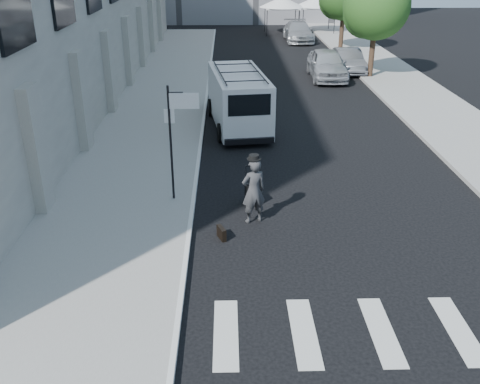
{
  "coord_description": "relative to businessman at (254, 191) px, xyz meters",
  "views": [
    {
      "loc": [
        -0.92,
        -11.71,
        7.2
      ],
      "look_at": [
        -0.61,
        1.09,
        1.3
      ],
      "focal_mm": 40.0,
      "sensor_mm": 36.0,
      "label": 1
    }
  ],
  "objects": [
    {
      "name": "sign_pole",
      "position": [
        -2.15,
        1.32,
        1.69
      ],
      "size": [
        1.03,
        0.07,
        3.5
      ],
      "color": "black",
      "rests_on": "sidewalk_left"
    },
    {
      "name": "cargo_van",
      "position": [
        -0.25,
        9.06,
        0.25
      ],
      "size": [
        2.8,
        6.45,
        2.35
      ],
      "rotation": [
        0.0,
        0.0,
        0.13
      ],
      "color": "white",
      "rests_on": "ground"
    },
    {
      "name": "suitcase",
      "position": [
        -0.01,
        1.12,
        -0.64
      ],
      "size": [
        0.41,
        0.51,
        1.22
      ],
      "rotation": [
        0.0,
        0.0,
        0.35
      ],
      "color": "black",
      "rests_on": "ground"
    },
    {
      "name": "sidewalk_left",
      "position": [
        -4.04,
        14.12,
        -0.89
      ],
      "size": [
        4.5,
        48.0,
        0.15
      ],
      "primitive_type": "cube",
      "color": "gray",
      "rests_on": "ground"
    },
    {
      "name": "ground",
      "position": [
        0.21,
        -1.88,
        -0.96
      ],
      "size": [
        120.0,
        120.0,
        0.0
      ],
      "primitive_type": "plane",
      "color": "black",
      "rests_on": "ground"
    },
    {
      "name": "tent_right",
      "position": [
        7.41,
        36.62,
        1.75
      ],
      "size": [
        4.0,
        4.0,
        3.2
      ],
      "color": "black",
      "rests_on": "ground"
    },
    {
      "name": "tree_near",
      "position": [
        7.71,
        18.27,
        3.01
      ],
      "size": [
        3.8,
        3.83,
        6.03
      ],
      "color": "black",
      "rests_on": "ground"
    },
    {
      "name": "parked_car_b",
      "position": [
        6.88,
        19.98,
        -0.26
      ],
      "size": [
        1.55,
        4.29,
        1.4
      ],
      "primitive_type": "imported",
      "rotation": [
        0.0,
        0.0,
        0.02
      ],
      "color": "#57595F",
      "rests_on": "ground"
    },
    {
      "name": "parked_car_a",
      "position": [
        5.21,
        18.12,
        -0.11
      ],
      "size": [
        2.1,
        5.05,
        1.71
      ],
      "primitive_type": "imported",
      "rotation": [
        0.0,
        0.0,
        -0.02
      ],
      "color": "#A8ABB0",
      "rests_on": "ground"
    },
    {
      "name": "tent_left",
      "position": [
        4.21,
        36.12,
        1.75
      ],
      "size": [
        4.0,
        4.0,
        3.2
      ],
      "color": "black",
      "rests_on": "ground"
    },
    {
      "name": "briefcase",
      "position": [
        -0.9,
        -0.97,
        -0.79
      ],
      "size": [
        0.27,
        0.45,
        0.34
      ],
      "primitive_type": "cube",
      "rotation": [
        0.0,
        0.0,
        0.37
      ],
      "color": "black",
      "rests_on": "ground"
    },
    {
      "name": "sidewalk_right",
      "position": [
        9.21,
        18.12,
        -0.89
      ],
      "size": [
        4.0,
        56.0,
        0.15
      ],
      "primitive_type": "cube",
      "color": "gray",
      "rests_on": "ground"
    },
    {
      "name": "parked_car_c",
      "position": [
        5.21,
        31.9,
        -0.19
      ],
      "size": [
        2.23,
        5.37,
        1.55
      ],
      "primitive_type": "imported",
      "rotation": [
        0.0,
        0.0,
        0.01
      ],
      "color": "#999CA0",
      "rests_on": "ground"
    },
    {
      "name": "businessman",
      "position": [
        0.0,
        0.0,
        0.0
      ],
      "size": [
        0.82,
        0.68,
        1.92
      ],
      "primitive_type": "imported",
      "rotation": [
        0.0,
        0.0,
        3.5
      ],
      "color": "#353638",
      "rests_on": "ground"
    }
  ]
}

